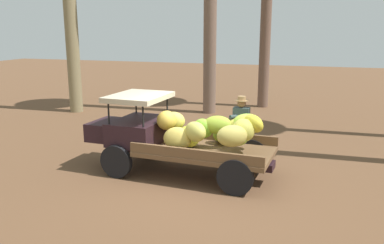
{
  "coord_description": "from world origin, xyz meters",
  "views": [
    {
      "loc": [
        -2.56,
        8.21,
        3.34
      ],
      "look_at": [
        0.15,
        -0.25,
        1.27
      ],
      "focal_mm": 37.43,
      "sensor_mm": 36.0,
      "label": 1
    }
  ],
  "objects": [
    {
      "name": "farmer",
      "position": [
        -0.75,
        -1.46,
        0.98
      ],
      "size": [
        0.53,
        0.46,
        1.72
      ],
      "rotation": [
        0.0,
        0.0,
        1.55
      ],
      "color": "#817455",
      "rests_on": "ground"
    },
    {
      "name": "ground_plane",
      "position": [
        0.0,
        0.0,
        0.0
      ],
      "size": [
        60.0,
        60.0,
        0.0
      ],
      "primitive_type": "plane",
      "color": "brown"
    },
    {
      "name": "truck",
      "position": [
        0.51,
        -0.25,
        0.93
      ],
      "size": [
        4.53,
        1.94,
        1.82
      ],
      "rotation": [
        0.0,
        0.0,
        -0.05
      ],
      "color": "black",
      "rests_on": "ground"
    }
  ]
}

